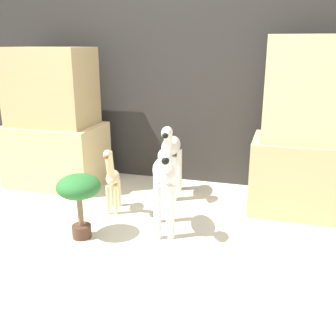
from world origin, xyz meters
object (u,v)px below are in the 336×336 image
object	(u,v)px
zebra_right	(164,178)
potted_palm_front	(79,192)
giraffe_figurine	(112,177)
zebra_left	(171,152)

from	to	relation	value
zebra_right	potted_palm_front	bearing A→B (deg)	-155.12
giraffe_figurine	zebra_left	bearing A→B (deg)	52.79
giraffe_figurine	potted_palm_front	xyz separation A→B (m)	(-0.03, -0.47, 0.04)
zebra_left	potted_palm_front	distance (m)	1.02
zebra_right	potted_palm_front	size ratio (longest dim) A/B	1.44
zebra_right	potted_palm_front	distance (m)	0.59
giraffe_figurine	potted_palm_front	bearing A→B (deg)	-93.88
giraffe_figurine	zebra_right	bearing A→B (deg)	-24.07
zebra_right	giraffe_figurine	size ratio (longest dim) A/B	1.20
potted_palm_front	giraffe_figurine	bearing A→B (deg)	86.12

